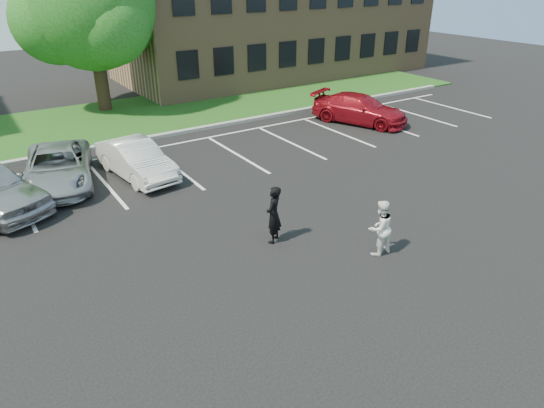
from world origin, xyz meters
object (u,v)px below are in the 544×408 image
at_px(office_building, 274,14).
at_px(man_white_shirt, 380,228).
at_px(car_white_sedan, 136,159).
at_px(car_red_compact, 360,109).
at_px(tree, 91,7).
at_px(car_silver_minivan, 58,167).
at_px(man_black_suit, 274,215).

distance_m(office_building, man_white_shirt, 26.16).
bearing_deg(car_white_sedan, car_red_compact, -4.57).
distance_m(tree, car_silver_minivan, 11.49).
xyz_separation_m(office_building, tree, (-13.72, -3.71, 1.19)).
height_order(office_building, man_white_shirt, office_building).
bearing_deg(car_white_sedan, car_silver_minivan, 154.80).
distance_m(tree, man_black_suit, 17.80).
height_order(tree, car_white_sedan, tree).
relative_size(car_white_sedan, car_red_compact, 0.85).
distance_m(man_black_suit, car_silver_minivan, 8.81).
bearing_deg(car_silver_minivan, man_black_suit, -47.05).
bearing_deg(car_red_compact, office_building, 51.08).
relative_size(man_white_shirt, car_silver_minivan, 0.33).
distance_m(tree, car_white_sedan, 11.48).
xyz_separation_m(office_building, car_silver_minivan, (-18.17, -13.22, -3.48)).
distance_m(office_building, car_white_sedan, 21.23).
relative_size(man_black_suit, car_silver_minivan, 0.35).
bearing_deg(car_silver_minivan, tree, 78.98).
bearing_deg(car_white_sedan, man_black_suit, -84.54).
relative_size(tree, car_white_sedan, 2.12).
bearing_deg(car_silver_minivan, man_white_shirt, -43.33).
xyz_separation_m(man_white_shirt, car_white_sedan, (-3.69, 9.04, -0.12)).
bearing_deg(office_building, car_silver_minivan, -143.95).
relative_size(man_black_suit, car_red_compact, 0.35).
bearing_deg(man_black_suit, office_building, -160.77).
bearing_deg(man_white_shirt, car_white_sedan, -67.34).
relative_size(car_silver_minivan, car_white_sedan, 1.18).
height_order(car_silver_minivan, car_red_compact, car_red_compact).
bearing_deg(car_silver_minivan, office_building, 50.06).
bearing_deg(car_white_sedan, office_building, 34.13).
xyz_separation_m(man_white_shirt, car_silver_minivan, (-6.31, 9.85, -0.12)).
relative_size(tree, man_black_suit, 5.11).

